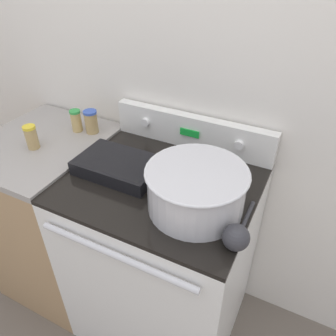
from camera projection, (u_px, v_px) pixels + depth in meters
The scene contains 10 objects.
kitchen_wall at pixel (200, 77), 1.38m from camera, with size 8.00×0.05×2.50m.
stove_range at pixel (163, 259), 1.57m from camera, with size 0.75×0.68×0.94m.
control_panel at pixel (192, 131), 1.47m from camera, with size 0.75×0.07×0.15m.
side_counter at pixel (59, 215), 1.81m from camera, with size 0.55×0.65×0.96m.
mixing_bowl at pixel (196, 188), 1.12m from camera, with size 0.36×0.36×0.16m.
casserole_dish at pixel (119, 165), 1.33m from camera, with size 0.34×0.22×0.06m.
ladle at pixel (237, 236), 1.01m from camera, with size 0.09×0.27×0.09m.
spice_jar_blue_cap at pixel (91, 122), 1.57m from camera, with size 0.06×0.06×0.11m.
spice_jar_green_cap at pixel (76, 121), 1.58m from camera, with size 0.05×0.05×0.11m.
spice_jar_yellow_cap at pixel (31, 137), 1.45m from camera, with size 0.06×0.06×0.11m.
Camera 1 is at (0.49, -0.58, 1.74)m, focal length 35.00 mm.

